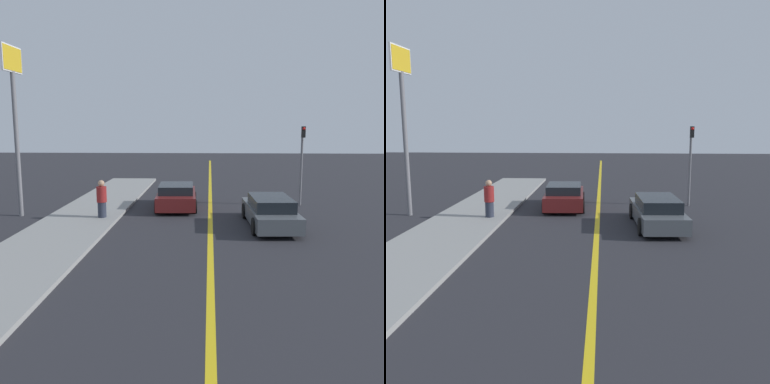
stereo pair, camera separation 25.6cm
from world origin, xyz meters
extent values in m
cube|color=gold|center=(0.00, 18.00, 0.00)|extent=(0.20, 60.00, 0.01)
cube|color=gray|center=(-5.54, 15.59, 0.07)|extent=(3.17, 31.17, 0.14)
cube|color=#4C5156|center=(2.41, 17.40, 0.48)|extent=(1.93, 4.74, 0.60)
cube|color=black|center=(2.41, 17.17, 1.01)|extent=(1.62, 2.63, 0.46)
cylinder|color=black|center=(1.53, 18.81, 0.33)|extent=(0.25, 0.67, 0.66)
cylinder|color=black|center=(3.15, 18.88, 0.33)|extent=(0.25, 0.67, 0.66)
cylinder|color=black|center=(1.66, 15.92, 0.33)|extent=(0.25, 0.67, 0.66)
cylinder|color=black|center=(3.28, 16.00, 0.33)|extent=(0.25, 0.67, 0.66)
cube|color=maroon|center=(-1.66, 20.94, 0.49)|extent=(2.02, 4.06, 0.64)
cube|color=black|center=(-1.66, 20.74, 1.01)|extent=(1.72, 2.26, 0.40)
cylinder|color=black|center=(-2.59, 22.13, 0.31)|extent=(0.25, 0.62, 0.61)
cylinder|color=black|center=(-0.85, 22.21, 0.31)|extent=(0.25, 0.62, 0.61)
cylinder|color=black|center=(-2.47, 19.67, 0.31)|extent=(0.25, 0.62, 0.61)
cylinder|color=black|center=(-0.73, 19.75, 0.31)|extent=(0.25, 0.62, 0.61)
cylinder|color=#282D3D|center=(-4.65, 18.12, 0.47)|extent=(0.36, 0.36, 0.67)
cylinder|color=maroon|center=(-4.65, 18.12, 1.14)|extent=(0.43, 0.43, 0.67)
sphere|color=tan|center=(-4.65, 18.12, 1.61)|extent=(0.28, 0.28, 0.28)
cylinder|color=slate|center=(4.56, 21.93, 1.99)|extent=(0.12, 0.12, 3.98)
cube|color=black|center=(4.56, 21.75, 3.71)|extent=(0.18, 0.18, 0.55)
sphere|color=red|center=(4.56, 21.66, 3.87)|extent=(0.14, 0.14, 0.14)
cylinder|color=slate|center=(-8.53, 18.88, 3.17)|extent=(0.20, 0.20, 6.35)
cube|color=silver|center=(-8.53, 18.88, 6.85)|extent=(0.08, 1.82, 1.12)
cube|color=gold|center=(-8.53, 18.88, 6.85)|extent=(0.12, 1.70, 1.00)
camera|label=1|loc=(-0.05, 0.32, 4.14)|focal=40.00mm
camera|label=2|loc=(0.21, 0.34, 4.14)|focal=40.00mm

